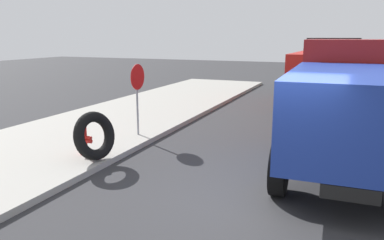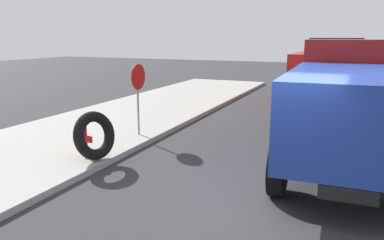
{
  "view_description": "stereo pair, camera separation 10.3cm",
  "coord_description": "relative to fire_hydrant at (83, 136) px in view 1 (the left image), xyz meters",
  "views": [
    {
      "loc": [
        -6.5,
        -1.25,
        3.1
      ],
      "look_at": [
        2.26,
        2.42,
        0.98
      ],
      "focal_mm": 35.32,
      "sensor_mm": 36.0,
      "label": 1
    },
    {
      "loc": [
        -6.46,
        -1.34,
        3.1
      ],
      "look_at": [
        2.26,
        2.42,
        0.98
      ],
      "focal_mm": 35.32,
      "sensor_mm": 36.0,
      "label": 2
    }
  ],
  "objects": [
    {
      "name": "stop_sign",
      "position": [
        2.27,
        -0.26,
        1.0
      ],
      "size": [
        0.76,
        0.08,
        2.14
      ],
      "color": "gray",
      "rests_on": "sidewalk_curb"
    },
    {
      "name": "fire_hydrant",
      "position": [
        0.0,
        0.0,
        0.0
      ],
      "size": [
        0.22,
        0.49,
        0.9
      ],
      "color": "red",
      "rests_on": "sidewalk_curb"
    },
    {
      "name": "ground_plane",
      "position": [
        -0.92,
        -4.82,
        -0.63
      ],
      "size": [
        80.0,
        80.0,
        0.0
      ],
      "primitive_type": "plane",
      "color": "#2D2D30"
    },
    {
      "name": "dump_truck_red",
      "position": [
        11.33,
        -5.11,
        0.98
      ],
      "size": [
        7.1,
        3.05,
        3.0
      ],
      "color": "red",
      "rests_on": "ground"
    },
    {
      "name": "dump_truck_blue",
      "position": [
        2.29,
        -6.12,
        0.98
      ],
      "size": [
        7.07,
        2.97,
        3.0
      ],
      "color": "#1E3899",
      "rests_on": "ground"
    },
    {
      "name": "sidewalk_curb",
      "position": [
        -0.92,
        1.68,
        -0.56
      ],
      "size": [
        36.0,
        5.0,
        0.15
      ],
      "primitive_type": "cube",
      "color": "#99968E",
      "rests_on": "ground"
    },
    {
      "name": "loose_tire",
      "position": [
        -0.24,
        -0.53,
        0.12
      ],
      "size": [
        1.26,
        0.74,
        1.21
      ],
      "primitive_type": "torus",
      "rotation": [
        1.35,
        0.0,
        -0.21
      ],
      "color": "black",
      "rests_on": "sidewalk_curb"
    }
  ]
}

